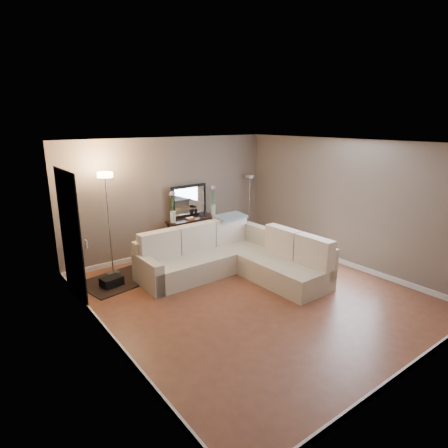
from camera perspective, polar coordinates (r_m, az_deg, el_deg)
floor at (r=6.69m, az=4.18°, el=-10.64°), size 5.00×5.50×0.01m
ceiling at (r=6.02m, az=4.67°, el=12.27°), size 5.00×5.50×0.01m
wall_back at (r=8.45m, az=-8.01°, el=4.16°), size 5.00×0.02×2.60m
wall_front at (r=4.64m, az=27.58°, el=-7.05°), size 5.00×0.02×2.60m
wall_left at (r=5.02m, az=-17.82°, el=-4.34°), size 0.02×5.50×2.60m
wall_right at (r=8.07m, az=18.00°, el=3.01°), size 0.02×5.50×2.60m
baseboard_back at (r=8.75m, az=-7.62°, el=-3.92°), size 5.00×0.03×0.10m
baseboard_front at (r=5.22m, az=25.51°, el=-19.79°), size 5.00×0.03×0.10m
baseboard_left at (r=5.56m, az=-16.47°, el=-16.52°), size 0.03×5.50×0.10m
baseboard_right at (r=8.39m, az=17.20°, el=-5.37°), size 0.03×5.50×0.10m
doorway at (r=6.65m, az=-22.34°, el=-1.76°), size 0.02×1.20×2.20m
switch_plate at (r=5.83m, az=-20.26°, el=-2.85°), size 0.02×0.08×0.12m
sectional_sofa at (r=7.36m, az=1.23°, el=-5.09°), size 2.74×2.61×0.95m
throw_blanket at (r=7.95m, az=0.96°, el=1.14°), size 0.71×0.44×0.09m
console_table at (r=8.55m, az=-5.00°, el=-1.46°), size 1.33×0.43×0.81m
leaning_mirror at (r=8.55m, az=-5.33°, el=3.53°), size 0.93×0.10×0.73m
table_decor at (r=8.46m, az=-4.49°, el=1.07°), size 0.56×0.13×0.13m
flower_vase_left at (r=8.13m, az=-7.82°, el=2.25°), size 0.15×0.13×0.69m
flower_vase_right at (r=8.76m, az=-1.71°, el=3.35°), size 0.15×0.13×0.69m
floor_lamp_lit at (r=7.39m, az=-17.34°, el=2.95°), size 0.33×0.33×2.01m
floor_lamp_unlit at (r=9.45m, az=3.91°, el=4.59°), size 0.26×0.26×1.64m
charcoal_rug at (r=7.45m, az=-15.70°, el=-8.28°), size 1.47×1.21×0.02m
black_bag at (r=7.25m, az=-16.72°, el=-8.65°), size 0.41×0.33×0.24m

